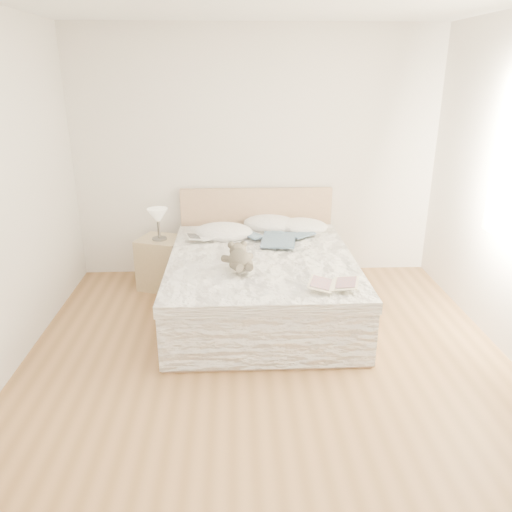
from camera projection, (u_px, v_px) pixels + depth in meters
name	position (u px, v px, depth m)	size (l,w,h in m)	color
floor	(269.00, 378.00, 3.85)	(4.00, 4.50, 0.00)	brown
wall_back	(256.00, 156.00, 5.48)	(4.00, 0.02, 2.70)	silver
wall_front	(334.00, 439.00, 1.27)	(4.00, 0.02, 2.70)	silver
bed	(261.00, 281.00, 4.86)	(1.72, 2.14, 1.00)	tan
nightstand	(162.00, 263.00, 5.39)	(0.45, 0.40, 0.56)	tan
table_lamp	(158.00, 218.00, 5.17)	(0.24, 0.24, 0.33)	#494640
pillow_left	(223.00, 232.00, 5.23)	(0.62, 0.43, 0.19)	white
pillow_middle	(271.00, 224.00, 5.51)	(0.62, 0.44, 0.19)	white
pillow_right	(302.00, 226.00, 5.42)	(0.56, 0.39, 0.17)	white
blouse	(279.00, 240.00, 5.03)	(0.52, 0.56, 0.02)	#3B546D
photo_book	(201.00, 238.00, 5.09)	(0.29, 0.20, 0.02)	white
childrens_book	(333.00, 284.00, 3.97)	(0.41, 0.28, 0.03)	#F2E8C0
teddy_bear	(240.00, 266.00, 4.29)	(0.25, 0.35, 0.19)	brown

